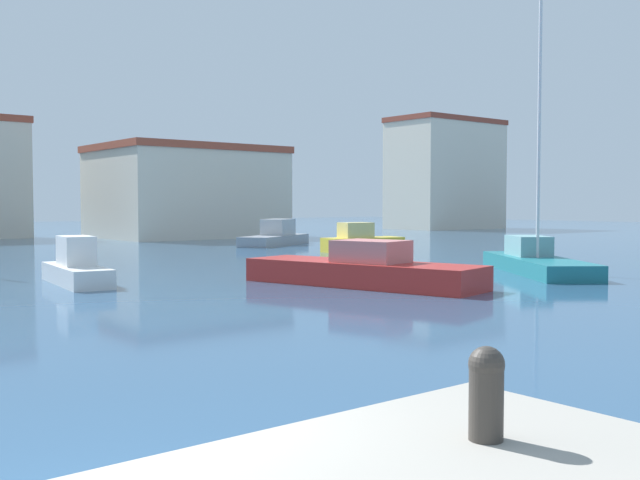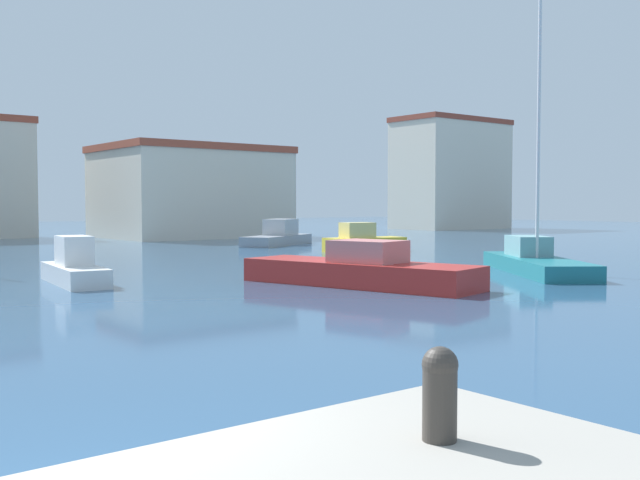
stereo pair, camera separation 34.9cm
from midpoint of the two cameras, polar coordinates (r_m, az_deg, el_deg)
The scene contains 9 objects.
water at distance 30.34m, azimuth -5.36°, elevation -1.92°, with size 160.00×160.00×0.00m, color #2D5175.
mooring_bollard at distance 4.87m, azimuth 10.60°, elevation -11.19°, with size 0.23×0.23×0.60m.
motorboat_grey_far_left at distance 44.94m, azimuth -3.65°, elevation 0.29°, with size 6.30×4.65×1.56m.
sailboat_teal_outer_mooring at distance 27.98m, azimuth 15.86°, elevation -1.40°, with size 5.95×7.14×11.92m.
motorboat_white_distant_north at distance 24.21m, azimuth -18.58°, elevation -2.05°, with size 1.73×4.47×1.49m.
motorboat_red_center_channel at distance 22.55m, azimuth 2.90°, elevation -2.33°, with size 3.90×7.87×1.39m.
motorboat_yellow_inner_mooring at distance 38.61m, azimuth 2.93°, elevation -0.09°, with size 4.47×2.16×1.52m.
yacht_club at distance 56.57m, azimuth -10.38°, elevation 3.66°, with size 12.65×10.06×6.75m.
waterfront_apartments at distance 75.26m, azimuth 9.47°, elevation 5.02°, with size 11.44×6.46×10.89m.
Camera 1 is at (-1.79, -5.13, 2.49)m, focal length 41.72 mm.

